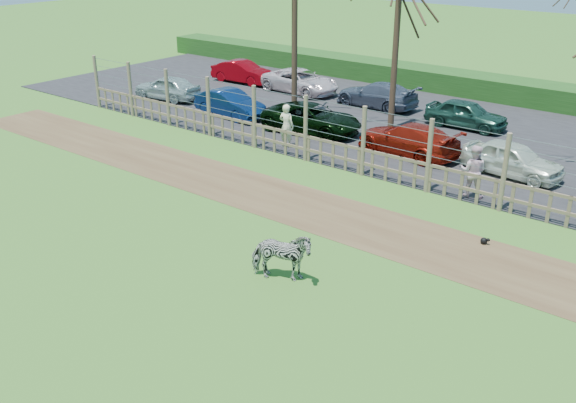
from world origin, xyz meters
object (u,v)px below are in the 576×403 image
Objects in this scene: visitor_b at (473,171)px; car_7 at (243,72)px; car_2 at (312,118)px; car_3 at (408,139)px; car_9 at (377,95)px; car_4 at (512,159)px; zebra at (281,256)px; car_8 at (300,81)px; crow at (484,241)px; car_1 at (230,103)px; car_10 at (466,114)px; tree_mid at (398,14)px; visitor_a at (287,126)px; car_0 at (167,88)px.

car_7 is at bearing -38.66° from visitor_b.
car_2 is (-8.24, 2.51, -0.26)m from visitor_b.
car_3 is 7.03m from car_9.
car_7 is at bearing -86.71° from car_9.
visitor_b is at bearing 179.21° from car_4.
zebra is 10.77m from car_4.
visitor_b reaches higher than car_2.
car_3 is at bearing 43.66° from car_9.
crow is at bearing -122.44° from car_8.
crow is 0.07× the size of car_7.
car_1 is 7.14m from car_9.
car_9 and car_10 have the same top height.
car_8 is (-9.27, 5.41, 0.00)m from car_3.
car_10 is (0.26, 4.73, 0.00)m from car_3.
visitor_b is 0.49× the size of car_10.
tree_mid reaches higher than zebra.
tree_mid is 5.35m from car_10.
crow is (1.69, -2.94, -0.80)m from visitor_b.
car_2 is at bearing -134.87° from car_8.
car_3 is 0.96× the size of car_8.
car_9 is at bearing -6.32° from car_2.
car_3 is (9.03, 0.26, 0.00)m from car_1.
tree_mid is 8.51m from car_1.
crow is at bearing 105.90° from visitor_b.
tree_mid reaches higher than crow.
crow is 0.07× the size of car_4.
car_1 is 6.96m from car_7.
zebra is 5.96m from crow.
tree_mid is 4.37× the size of zebra.
car_8 is 9.55m from car_10.
visitor_b is at bearing 171.03° from visitor_a.
car_10 is at bearing 45.52° from car_4.
car_7 is (-13.23, 5.29, 0.00)m from car_3.
car_0 is at bearing -167.86° from tree_mid.
car_1 is at bearing 98.25° from car_4.
car_3 is at bearing -15.97° from zebra.
car_9 is (4.69, -0.07, 0.00)m from car_8.
car_1 is at bearing -146.93° from car_7.
car_1 reaches higher than crow.
visitor_b is at bearing -118.76° from car_7.
car_10 is (9.53, -0.68, 0.00)m from car_8.
car_1 is 1.03× the size of car_4.
car_4 is (0.33, 2.67, -0.26)m from visitor_b.
tree_mid is at bearing 43.66° from car_9.
car_7 is at bearing 87.42° from car_10.
car_0 and car_8 have the same top height.
car_7 is at bearing 95.81° from car_8.
zebra is 15.26m from car_10.
car_9 is at bearing 65.23° from car_4.
tree_mid reaches higher than car_2.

